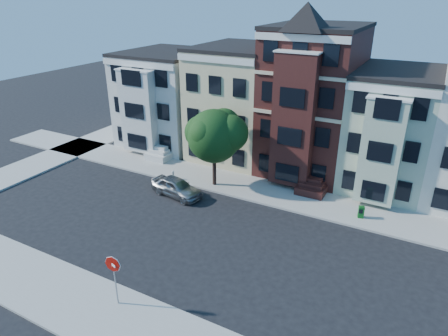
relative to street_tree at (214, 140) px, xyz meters
The scene contains 12 objects.
ground 9.82m from the street_tree, 52.24° to the right, with size 120.00×120.00×0.00m, color black.
far_sidewalk 6.83m from the street_tree, ahead, with size 60.00×4.00×0.15m, color #9E9B93.
cross_sidewalk 18.40m from the street_tree, 156.80° to the right, with size 4.00×60.00×0.15m, color #9E9B93.
house_white 12.08m from the street_tree, 142.05° to the left, with size 8.00×9.00×9.00m, color silver.
house_yellow 7.64m from the street_tree, 101.55° to the left, with size 7.00×9.00×10.00m, color beige.
house_brown 9.43m from the street_tree, 53.55° to the left, with size 7.00×9.00×12.00m, color #3B1713.
house_green 14.10m from the street_tree, 31.77° to the left, with size 6.00×9.00×9.00m, color #A5B79B.
street_tree is the anchor object (origin of this frame).
parked_car 4.72m from the street_tree, 121.08° to the right, with size 1.75×4.36×1.49m, color gray.
newspaper_box 12.10m from the street_tree, ahead, with size 0.39×0.34×0.86m, color #135F1D.
fire_hydrant 5.12m from the street_tree, 167.71° to the right, with size 0.21×0.21×0.59m, color beige.
stop_sign 14.58m from the street_tree, 80.28° to the right, with size 0.89×0.12×3.24m, color #BE0E05, non-canonical shape.
Camera 1 is at (9.16, -18.42, 14.66)m, focal length 32.00 mm.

